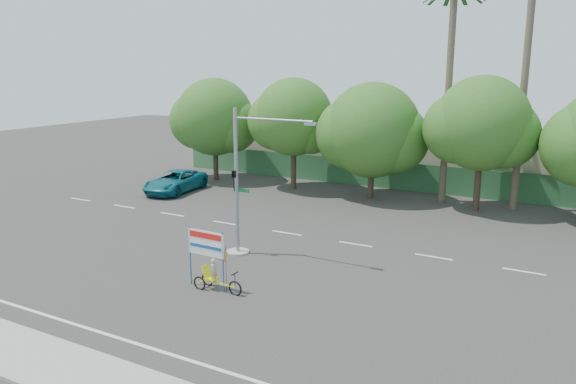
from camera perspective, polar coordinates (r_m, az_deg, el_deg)
The scene contains 14 objects.
ground at distance 23.12m, azimuth -5.51°, elevation -9.97°, with size 120.00×120.00×0.00m, color #33302D.
sidewalk_near at distance 18.09m, azimuth -19.70°, elevation -17.38°, with size 50.00×2.40×0.12m, color gray.
fence at distance 41.62m, azimuth 11.40°, elevation 1.58°, with size 38.00×0.08×2.00m, color #336B3D.
building_left at distance 49.32m, azimuth 1.93°, elevation 4.74°, with size 12.00×8.00×4.00m, color #BEB497.
building_right at distance 44.28m, azimuth 23.17°, elevation 2.52°, with size 14.00×8.00×3.60m, color #BEB497.
tree_far_left at distance 44.33m, azimuth -7.53°, elevation 7.32°, with size 7.14×6.00×7.96m.
tree_left at distance 40.56m, azimuth 0.52°, elevation 7.35°, with size 6.66×5.60×8.07m.
tree_center at distance 38.15m, azimuth 8.50°, elevation 5.96°, with size 7.62×6.40×7.85m.
tree_right at distance 36.23m, azimuth 19.02°, elevation 6.28°, with size 6.90×5.80×8.36m.
palm_tall at distance 37.26m, azimuth 23.24°, elevation 14.18°, with size 3.73×3.79×17.45m.
palm_short at distance 38.00m, azimuth 16.13°, elevation 12.23°, with size 3.73×3.79×14.45m.
traffic_signal at distance 26.54m, azimuth -4.71°, elevation -0.32°, with size 4.72×1.10×7.00m.
trike_billboard at distance 23.00m, azimuth -7.79°, elevation -7.39°, with size 2.61×0.61×2.56m.
pickup_truck at distance 40.94m, azimuth -11.38°, elevation 1.06°, with size 2.53×5.49×1.53m, color #106874.
Camera 1 is at (12.18, -17.50, 8.94)m, focal length 35.00 mm.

